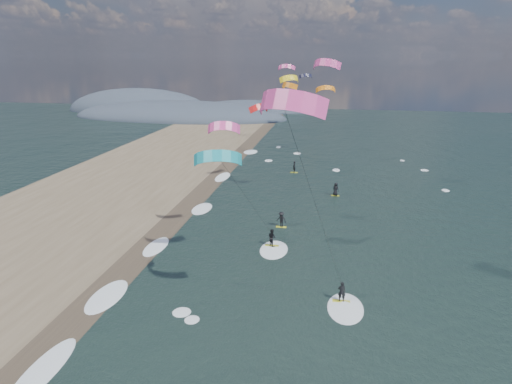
# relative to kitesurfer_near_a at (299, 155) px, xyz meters

# --- Properties ---
(ground) EXTENTS (260.00, 260.00, 0.00)m
(ground) POSITION_rel_kitesurfer_near_a_xyz_m (-2.95, -3.54, -12.04)
(ground) COLOR black
(ground) RESTS_ON ground
(wet_sand_strip) EXTENTS (3.00, 240.00, 0.00)m
(wet_sand_strip) POSITION_rel_kitesurfer_near_a_xyz_m (-14.95, 6.46, -12.03)
(wet_sand_strip) COLOR #382D23
(wet_sand_strip) RESTS_ON ground
(coastal_hills) EXTENTS (80.00, 41.00, 15.00)m
(coastal_hills) POSITION_rel_kitesurfer_near_a_xyz_m (-47.79, 104.33, -12.04)
(coastal_hills) COLOR #3D4756
(coastal_hills) RESTS_ON ground
(kitesurfer_near_a) EXTENTS (7.73, 8.88, 16.16)m
(kitesurfer_near_a) POSITION_rel_kitesurfer_near_a_xyz_m (0.00, 0.00, 0.00)
(kitesurfer_near_a) COLOR gold
(kitesurfer_near_a) RESTS_ON ground
(kitesurfer_near_b) EXTENTS (7.09, 8.54, 11.32)m
(kitesurfer_near_b) POSITION_rel_kitesurfer_near_a_xyz_m (-5.69, 9.31, -5.00)
(kitesurfer_near_b) COLOR gold
(kitesurfer_near_b) RESTS_ON ground
(far_kitesurfers) EXTENTS (7.49, 23.41, 1.80)m
(far_kitesurfers) POSITION_rel_kitesurfer_near_a_xyz_m (-1.33, 26.84, -11.16)
(far_kitesurfers) COLOR gold
(far_kitesurfers) RESTS_ON ground
(bg_kite_field) EXTENTS (11.68, 73.44, 9.36)m
(bg_kite_field) POSITION_rel_kitesurfer_near_a_xyz_m (-4.65, 50.99, 0.85)
(bg_kite_field) COLOR #D83F8C
(bg_kite_field) RESTS_ON ground
(shoreline_surf) EXTENTS (2.40, 79.40, 0.11)m
(shoreline_surf) POSITION_rel_kitesurfer_near_a_xyz_m (-13.75, 11.21, -12.04)
(shoreline_surf) COLOR white
(shoreline_surf) RESTS_ON ground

